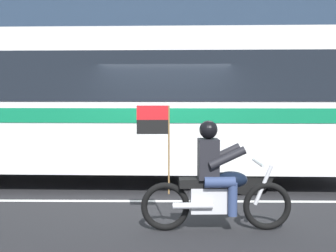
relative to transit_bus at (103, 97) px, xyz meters
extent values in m
plane|color=black|center=(1.39, -1.19, -1.88)|extent=(60.00, 60.00, 0.00)
cube|color=#A39E93|center=(1.39, 3.91, -1.81)|extent=(28.00, 3.80, 0.15)
cube|color=silver|center=(1.39, -1.79, -1.88)|extent=(26.60, 0.14, 0.01)
cube|color=#233347|center=(1.39, 5.77, 3.04)|extent=(25.76, 0.10, 1.40)
cube|color=white|center=(0.00, 0.01, -0.15)|extent=(10.89, 2.84, 2.70)
cube|color=black|center=(0.00, 0.01, 0.40)|extent=(10.03, 2.86, 0.96)
cube|color=#0F7247|center=(0.00, 0.01, -0.35)|extent=(10.68, 2.87, 0.28)
cube|color=silver|center=(0.00, 0.01, 1.26)|extent=(10.67, 2.71, 0.16)
cylinder|color=black|center=(2.98, -1.17, -1.36)|extent=(1.04, 0.30, 1.04)
torus|color=black|center=(2.89, -3.45, -1.54)|extent=(0.69, 0.12, 0.69)
torus|color=black|center=(1.44, -3.51, -1.54)|extent=(0.69, 0.12, 0.69)
cube|color=silver|center=(2.12, -3.48, -1.44)|extent=(0.65, 0.30, 0.36)
ellipsoid|color=black|center=(2.37, -3.47, -1.16)|extent=(0.49, 0.30, 0.24)
cube|color=black|center=(1.92, -3.49, -1.20)|extent=(0.57, 0.28, 0.12)
cylinder|color=silver|center=(2.83, -3.45, -1.24)|extent=(0.28, 0.07, 0.58)
cylinder|color=silver|center=(2.75, -3.46, -0.92)|extent=(0.06, 0.64, 0.04)
cylinder|color=silver|center=(1.82, -3.65, -1.49)|extent=(0.55, 0.11, 0.09)
cube|color=black|center=(2.05, -3.48, -0.86)|extent=(0.29, 0.37, 0.56)
sphere|color=black|center=(2.05, -3.48, -0.45)|extent=(0.26, 0.26, 0.26)
cylinder|color=navy|center=(2.18, -3.30, -1.16)|extent=(0.43, 0.17, 0.15)
cylinder|color=navy|center=(2.36, -3.29, -1.40)|extent=(0.13, 0.13, 0.46)
cylinder|color=navy|center=(2.19, -3.66, -1.16)|extent=(0.43, 0.17, 0.15)
cylinder|color=navy|center=(2.37, -3.65, -1.40)|extent=(0.13, 0.13, 0.46)
cylinder|color=black|center=(2.28, -3.27, -0.82)|extent=(0.52, 0.13, 0.32)
cylinder|color=black|center=(2.29, -3.67, -0.82)|extent=(0.52, 0.13, 0.32)
cylinder|color=olive|center=(1.49, -3.50, -0.73)|extent=(0.02, 0.02, 1.25)
cube|color=red|center=(1.26, -3.51, -0.21)|extent=(0.44, 0.04, 0.20)
cube|color=black|center=(1.26, -3.51, -0.41)|extent=(0.44, 0.04, 0.20)
cylinder|color=#4C8C3F|center=(3.18, 2.79, -1.44)|extent=(0.22, 0.22, 0.58)
sphere|color=#4C8C3F|center=(3.18, 2.79, -1.08)|extent=(0.20, 0.20, 0.20)
cylinder|color=#4C8C3F|center=(3.18, 2.65, -1.41)|extent=(0.09, 0.10, 0.09)
camera|label=1|loc=(1.56, -9.65, 0.04)|focal=47.18mm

